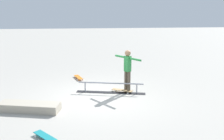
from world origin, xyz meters
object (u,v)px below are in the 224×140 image
Objects in this scene: skateboard_main at (122,90)px; loose_skateboard_orange at (78,77)px; skater_main at (128,68)px; skate_ledge at (29,107)px; grind_rail at (111,88)px; loose_skateboard_teal at (45,137)px.

loose_skateboard_orange is (1.69, -2.05, 0.00)m from skateboard_main.
skater_main is at bearing -156.06° from loose_skateboard_orange.
loose_skateboard_orange is (-1.42, -3.57, -0.05)m from skate_ledge.
grind_rail is 3.06m from skate_ledge.
skate_ledge is 1.18× the size of skater_main.
grind_rail is 2.43m from loose_skateboard_orange.
loose_skateboard_orange is at bearing -21.48° from skateboard_main.
skater_main is 4.32m from loose_skateboard_teal.
loose_skateboard_orange is (1.25, -2.08, -0.10)m from grind_rail.
loose_skateboard_teal is (2.54, 3.38, -0.86)m from skater_main.
skate_ledge is at bearing 78.47° from skater_main.
skate_ledge is at bearing 41.40° from grind_rail.
skater_main is at bearing -77.73° from loose_skateboard_teal.
skateboard_main is at bearing -163.64° from grind_rail.
loose_skateboard_orange is at bearing -111.71° from skate_ledge.
loose_skateboard_teal is at bearing 154.76° from loose_skateboard_orange.
skateboard_main and loose_skateboard_teal have the same top height.
skateboard_main is 4.13m from loose_skateboard_teal.
skate_ledge is 3.84m from loose_skateboard_orange.
grind_rail is 1.61× the size of skater_main.
skater_main is at bearing -166.70° from grind_rail.
grind_rail reaches higher than loose_skateboard_teal.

